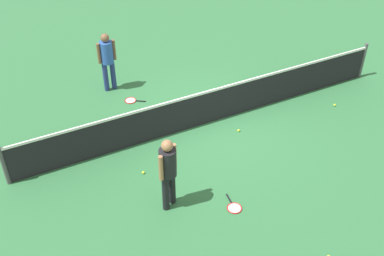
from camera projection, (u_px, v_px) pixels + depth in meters
ground_plane at (210, 122)px, 12.11m from camera, size 40.00×40.00×0.00m
court_net at (211, 106)px, 11.80m from camera, size 10.09×0.09×1.07m
player_near_side at (168, 169)px, 9.18m from camera, size 0.50×0.46×1.70m
player_far_side at (107, 57)px, 12.75m from camera, size 0.52×0.36×1.70m
tennis_racket_near_player at (234, 207)px, 9.72m from camera, size 0.35×0.60×0.03m
tennis_racket_far_player at (131, 101)px, 12.87m from camera, size 0.58×0.47×0.03m
tennis_ball_near_player at (239, 131)px, 11.76m from camera, size 0.07×0.07×0.07m
tennis_ball_by_net at (335, 105)px, 12.66m from camera, size 0.07×0.07×0.07m
tennis_ball_midcourt at (143, 173)px, 10.53m from camera, size 0.07×0.07×0.07m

